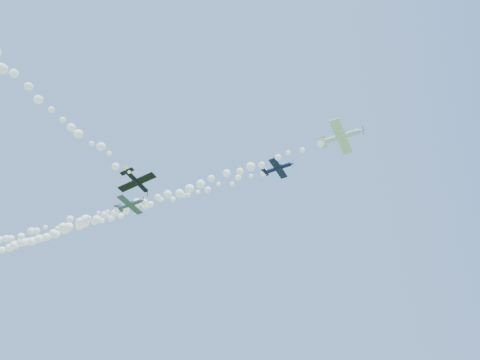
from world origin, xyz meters
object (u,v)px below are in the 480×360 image
(plane_white, at_px, (341,137))
(plane_navy, at_px, (278,168))
(plane_grey, at_px, (130,205))
(plane_black, at_px, (137,182))

(plane_white, bearing_deg, plane_navy, 163.99)
(plane_white, distance_m, plane_navy, 13.61)
(plane_navy, bearing_deg, plane_grey, -164.65)
(plane_black, bearing_deg, plane_navy, -46.83)
(plane_navy, distance_m, plane_grey, 29.00)
(plane_grey, bearing_deg, plane_navy, 14.07)
(plane_white, bearing_deg, plane_black, -155.31)
(plane_navy, bearing_deg, plane_black, -136.68)
(plane_black, bearing_deg, plane_grey, 44.93)
(plane_white, xyz_separation_m, plane_navy, (-12.21, 5.96, 0.75))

